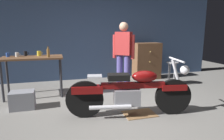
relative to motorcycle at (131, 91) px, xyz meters
name	(u,v)px	position (x,y,z in m)	size (l,w,h in m)	color
ground_plane	(121,112)	(-0.11, 0.20, -0.45)	(12.00, 12.00, 0.00)	gray
back_wall	(92,28)	(-0.11, 3.00, 1.10)	(8.00, 0.12, 3.10)	#384C70
workbench	(33,62)	(-1.71, 1.61, 0.34)	(1.30, 0.64, 0.90)	brown
motorcycle	(131,91)	(0.00, 0.00, 0.00)	(2.17, 0.71, 1.00)	black
person_standing	(123,53)	(0.40, 1.58, 0.48)	(0.46, 0.41, 1.67)	#514990
shop_stool	(172,67)	(1.79, 1.57, 0.05)	(0.32, 0.32, 0.64)	#B2B2B7
wooden_dresser	(147,61)	(1.48, 2.50, 0.10)	(0.80, 0.47, 1.10)	brown
drip_tray	(139,114)	(0.17, 0.01, -0.44)	(0.56, 0.40, 0.01)	olive
storage_bin	(23,100)	(-1.86, 0.86, -0.28)	(0.44, 0.32, 0.34)	gray
mug_white_ceramic	(17,55)	(-2.03, 1.72, 0.50)	(0.10, 0.07, 0.10)	white
mug_black_matte	(26,54)	(-1.87, 1.82, 0.50)	(0.11, 0.07, 0.11)	black
mug_blue_enamel	(8,55)	(-2.22, 1.74, 0.50)	(0.10, 0.07, 0.09)	#2D51AD
mug_yellow_tall	(39,53)	(-1.58, 1.76, 0.51)	(0.12, 0.08, 0.11)	yellow
bottle	(48,53)	(-1.37, 1.46, 0.55)	(0.06, 0.06, 0.24)	olive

